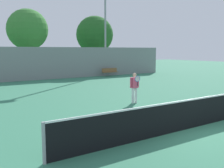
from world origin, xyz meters
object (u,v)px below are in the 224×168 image
(tree_dark_dense, at_px, (95,35))
(tennis_net, at_px, (189,114))
(tree_green_tall, at_px, (28,30))
(light_pole_far_right, at_px, (105,9))
(bench_courtside_far, at_px, (110,71))
(tennis_player, at_px, (135,86))

(tree_dark_dense, bearing_deg, tennis_net, -111.69)
(tennis_net, xyz_separation_m, tree_green_tall, (0.49, 20.89, 4.26))
(tree_dark_dense, bearing_deg, light_pole_far_right, -94.04)
(tennis_net, xyz_separation_m, tree_dark_dense, (8.47, 21.31, 4.02))
(bench_courtside_far, distance_m, tree_dark_dense, 5.72)
(tree_green_tall, xyz_separation_m, tree_dark_dense, (7.99, 0.42, -0.24))
(tennis_player, bearing_deg, bench_courtside_far, 69.01)
(tennis_player, xyz_separation_m, tree_green_tall, (-0.74, 16.28, 3.91))
(bench_courtside_far, bearing_deg, tree_dark_dense, 83.02)
(light_pole_far_right, bearing_deg, tree_dark_dense, 85.96)
(tennis_net, bearing_deg, tennis_player, 75.14)
(tennis_net, xyz_separation_m, tennis_player, (1.22, 4.61, 0.35))
(light_pole_far_right, relative_size, tree_dark_dense, 1.76)
(bench_courtside_far, height_order, light_pole_far_right, light_pole_far_right)
(light_pole_far_right, height_order, tree_green_tall, light_pole_far_right)
(tennis_player, distance_m, light_pole_far_right, 16.93)
(tennis_net, bearing_deg, tree_dark_dense, 68.31)
(light_pole_far_right, relative_size, tree_green_tall, 1.74)
(bench_courtside_far, relative_size, tree_dark_dense, 0.28)
(tennis_net, relative_size, bench_courtside_far, 5.69)
(bench_courtside_far, height_order, tree_green_tall, tree_green_tall)
(tree_green_tall, bearing_deg, tennis_net, -91.34)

